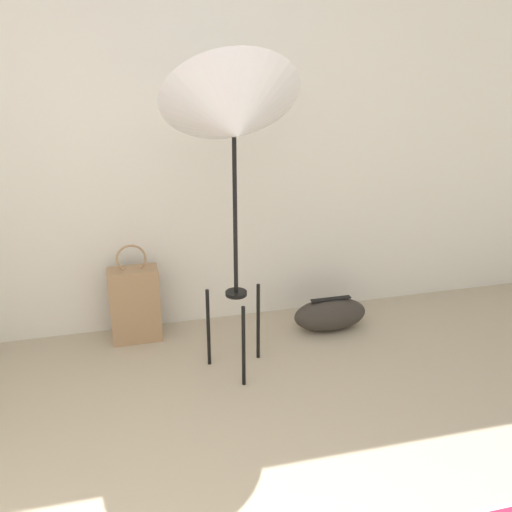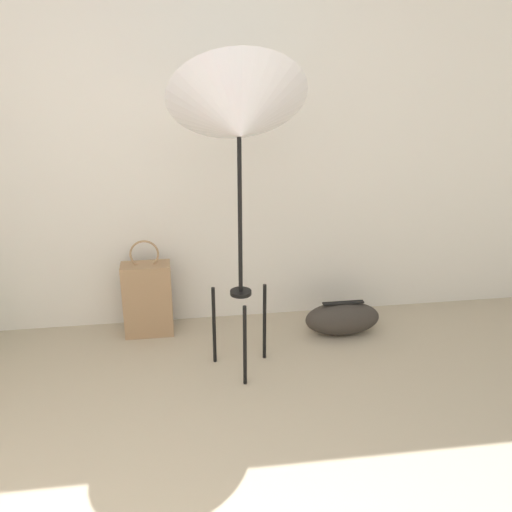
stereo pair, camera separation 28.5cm
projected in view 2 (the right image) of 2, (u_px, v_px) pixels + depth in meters
name	position (u px, v px, depth m)	size (l,w,h in m)	color
wall_back	(147.00, 115.00, 3.41)	(8.00, 0.05, 2.60)	silver
photo_umbrella	(239.00, 119.00, 2.84)	(0.69, 0.65, 1.71)	black
tote_bag	(148.00, 299.00, 3.62)	(0.29, 0.14, 0.61)	#9E7A56
duffel_bag	(342.00, 318.00, 3.67)	(0.46, 0.21, 0.21)	#332D28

